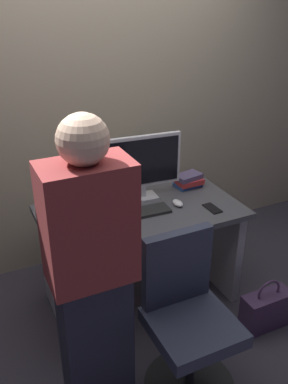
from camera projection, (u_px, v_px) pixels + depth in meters
ground_plane at (141, 297)px, 3.13m from camera, size 9.00×9.00×0.00m
wall_back at (96, 72)px, 3.09m from camera, size 6.40×0.10×3.00m
desk at (141, 239)px, 2.91m from camera, size 1.31×0.75×0.74m
office_chair at (187, 325)px, 2.29m from camera, size 0.52×0.52×0.94m
person_at_desk at (92, 279)px, 1.99m from camera, size 0.40×0.24×1.64m
monitor at (143, 164)px, 2.83m from camera, size 0.54×0.16×0.46m
keyboard at (138, 213)px, 2.74m from camera, size 0.44×0.15×0.02m
mouse at (178, 203)px, 2.85m from camera, size 0.06×0.10×0.03m
cup_near_keyboard at (86, 228)px, 2.50m from camera, size 0.08×0.08×0.09m
cup_by_monitor at (75, 202)px, 2.79m from camera, size 0.07×0.07×0.10m
book_stack at (189, 181)px, 3.09m from camera, size 0.21×0.15×0.10m
cell_phone at (212, 208)px, 2.81m from camera, size 0.07×0.15×0.01m
handbag at (266, 310)px, 2.81m from camera, size 0.34×0.14×0.38m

